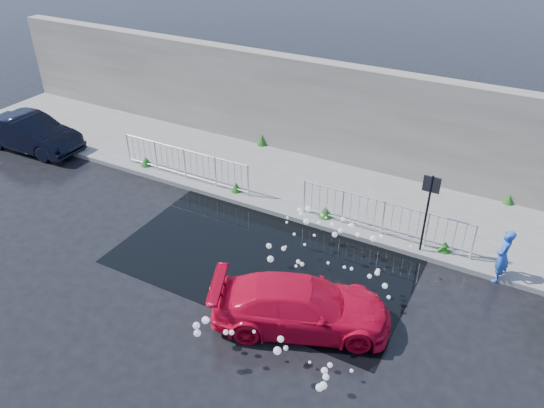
{
  "coord_description": "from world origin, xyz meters",
  "views": [
    {
      "loc": [
        6.26,
        -9.27,
        9.03
      ],
      "look_at": [
        0.08,
        2.05,
        1.0
      ],
      "focal_mm": 35.0,
      "sensor_mm": 36.0,
      "label": 1
    }
  ],
  "objects": [
    {
      "name": "puddle",
      "position": [
        0.5,
        1.0,
        0.01
      ],
      "size": [
        8.0,
        5.0,
        0.01
      ],
      "primitive_type": "cube",
      "color": "black",
      "rests_on": "ground"
    },
    {
      "name": "railing_left",
      "position": [
        -4.0,
        3.35,
        0.74
      ],
      "size": [
        5.05,
        0.05,
        1.1
      ],
      "color": "silver",
      "rests_on": "pavement"
    },
    {
      "name": "water_spray",
      "position": [
        2.24,
        -0.11,
        0.77
      ],
      "size": [
        3.5,
        5.57,
        1.07
      ],
      "color": "white",
      "rests_on": "ground"
    },
    {
      "name": "pavement",
      "position": [
        0.0,
        5.0,
        0.07
      ],
      "size": [
        30.0,
        4.0,
        0.15
      ],
      "primitive_type": "cube",
      "color": "#62625E",
      "rests_on": "ground"
    },
    {
      "name": "sign_post",
      "position": [
        4.2,
        3.1,
        1.72
      ],
      "size": [
        0.45,
        0.06,
        2.5
      ],
      "color": "black",
      "rests_on": "ground"
    },
    {
      "name": "railing_right",
      "position": [
        3.0,
        3.35,
        0.74
      ],
      "size": [
        5.05,
        0.05,
        1.1
      ],
      "color": "silver",
      "rests_on": "pavement"
    },
    {
      "name": "weeds",
      "position": [
        -0.41,
        4.62,
        0.33
      ],
      "size": [
        12.17,
        3.93,
        0.43
      ],
      "color": "#154D14",
      "rests_on": "pavement"
    },
    {
      "name": "ground",
      "position": [
        0.0,
        0.0,
        0.0
      ],
      "size": [
        90.0,
        90.0,
        0.0
      ],
      "primitive_type": "plane",
      "color": "black",
      "rests_on": "ground"
    },
    {
      "name": "curb",
      "position": [
        0.0,
        3.0,
        0.08
      ],
      "size": [
        30.0,
        0.25,
        0.16
      ],
      "primitive_type": "cube",
      "color": "#62625E",
      "rests_on": "ground"
    },
    {
      "name": "person",
      "position": [
        6.27,
        3.0,
        0.77
      ],
      "size": [
        0.41,
        0.58,
        1.53
      ],
      "primitive_type": "imported",
      "rotation": [
        0.0,
        0.0,
        -1.64
      ],
      "color": "blue",
      "rests_on": "ground"
    },
    {
      "name": "retaining_wall",
      "position": [
        0.0,
        7.2,
        1.9
      ],
      "size": [
        30.0,
        0.6,
        3.5
      ],
      "primitive_type": "cube",
      "color": "#6A6559",
      "rests_on": "pavement"
    },
    {
      "name": "red_car",
      "position": [
        2.49,
        -0.94,
        0.6
      ],
      "size": [
        4.46,
        3.16,
        1.2
      ],
      "primitive_type": "imported",
      "rotation": [
        0.0,
        0.0,
        1.97
      ],
      "color": "red",
      "rests_on": "ground"
    },
    {
      "name": "dark_car",
      "position": [
        -10.67,
        2.6,
        0.68
      ],
      "size": [
        4.16,
        1.58,
        1.35
      ],
      "primitive_type": "imported",
      "rotation": [
        0.0,
        0.0,
        1.61
      ],
      "color": "black",
      "rests_on": "ground"
    }
  ]
}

